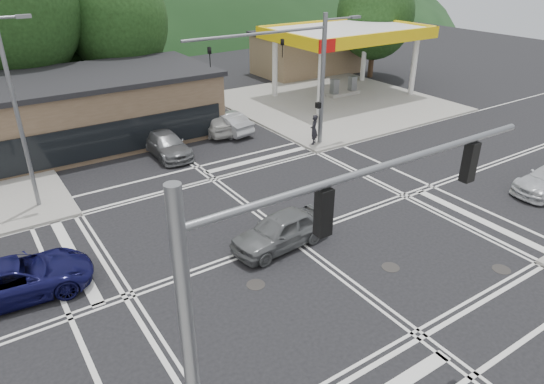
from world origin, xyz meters
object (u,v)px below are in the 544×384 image
car_northbound (166,144)px  car_queue_a (226,122)px  car_grey_center (280,230)px  pedestrian (314,130)px  car_queue_b (214,121)px  car_blue_west (16,279)px

car_northbound → car_queue_a: bearing=17.7°
car_grey_center → pedestrian: (8.38, 8.46, 0.34)m
pedestrian → car_grey_center: bearing=6.7°
car_queue_a → car_northbound: size_ratio=0.92×
car_queue_b → car_northbound: 4.82m
car_grey_center → pedestrian: 11.91m
pedestrian → car_northbound: bearing=-62.8°
car_queue_a → car_queue_b: car_queue_b is taller
car_grey_center → car_northbound: bearing=175.1°
car_grey_center → car_queue_b: (4.37, 14.30, 0.02)m
car_blue_west → car_queue_a: bearing=-47.3°
car_queue_a → car_queue_b: (-0.62, 0.50, 0.05)m
car_queue_a → car_queue_b: 0.80m
car_blue_west → car_queue_b: size_ratio=1.15×
car_grey_center → car_queue_b: 14.95m
car_blue_west → car_northbound: 13.74m
car_northbound → pedestrian: 9.17m
car_queue_b → car_blue_west: bearing=47.1°
car_blue_west → pedestrian: size_ratio=2.75×
car_northbound → car_queue_b: bearing=25.7°
car_queue_b → pedestrian: (4.01, -5.84, 0.32)m
car_blue_west → pedestrian: bearing=-66.7°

